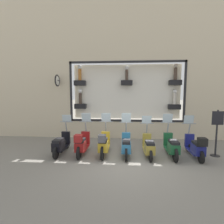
{
  "coord_description": "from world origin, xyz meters",
  "views": [
    {
      "loc": [
        -6.34,
        0.09,
        2.57
      ],
      "look_at": [
        2.08,
        0.71,
        1.65
      ],
      "focal_mm": 28.0,
      "sensor_mm": 36.0,
      "label": 1
    }
  ],
  "objects_px": {
    "scooter_navy_0": "(196,147)",
    "scooter_red_5": "(82,144)",
    "scooter_yellow_4": "(104,144)",
    "scooter_black_6": "(61,144)",
    "scooter_teal_3": "(126,145)",
    "scooter_green_1": "(172,146)",
    "scooter_olive_2": "(149,146)",
    "shop_sign_post": "(217,131)"
  },
  "relations": [
    {
      "from": "scooter_green_1",
      "to": "scooter_olive_2",
      "type": "relative_size",
      "value": 1.01
    },
    {
      "from": "scooter_green_1",
      "to": "scooter_yellow_4",
      "type": "distance_m",
      "value": 2.74
    },
    {
      "from": "scooter_navy_0",
      "to": "scooter_red_5",
      "type": "bearing_deg",
      "value": 89.86
    },
    {
      "from": "scooter_navy_0",
      "to": "scooter_olive_2",
      "type": "relative_size",
      "value": 1.0
    },
    {
      "from": "scooter_navy_0",
      "to": "scooter_red_5",
      "type": "height_order",
      "value": "scooter_red_5"
    },
    {
      "from": "scooter_red_5",
      "to": "shop_sign_post",
      "type": "bearing_deg",
      "value": -86.81
    },
    {
      "from": "scooter_olive_2",
      "to": "scooter_teal_3",
      "type": "distance_m",
      "value": 0.91
    },
    {
      "from": "scooter_navy_0",
      "to": "scooter_teal_3",
      "type": "bearing_deg",
      "value": 88.56
    },
    {
      "from": "scooter_teal_3",
      "to": "scooter_red_5",
      "type": "relative_size",
      "value": 1.0
    },
    {
      "from": "scooter_olive_2",
      "to": "shop_sign_post",
      "type": "xyz_separation_m",
      "value": [
        0.25,
        -2.74,
        0.62
      ]
    },
    {
      "from": "scooter_navy_0",
      "to": "scooter_green_1",
      "type": "relative_size",
      "value": 0.99
    },
    {
      "from": "scooter_navy_0",
      "to": "scooter_black_6",
      "type": "relative_size",
      "value": 1.0
    },
    {
      "from": "scooter_black_6",
      "to": "shop_sign_post",
      "type": "height_order",
      "value": "shop_sign_post"
    },
    {
      "from": "scooter_red_5",
      "to": "shop_sign_post",
      "type": "xyz_separation_m",
      "value": [
        0.31,
        -5.48,
        0.55
      ]
    },
    {
      "from": "scooter_teal_3",
      "to": "scooter_red_5",
      "type": "xyz_separation_m",
      "value": [
        -0.06,
        1.83,
        0.05
      ]
    },
    {
      "from": "scooter_red_5",
      "to": "scooter_green_1",
      "type": "bearing_deg",
      "value": -89.05
    },
    {
      "from": "scooter_green_1",
      "to": "scooter_yellow_4",
      "type": "bearing_deg",
      "value": 91.16
    },
    {
      "from": "scooter_green_1",
      "to": "scooter_teal_3",
      "type": "distance_m",
      "value": 1.83
    },
    {
      "from": "scooter_black_6",
      "to": "scooter_navy_0",
      "type": "bearing_deg",
      "value": -90.68
    },
    {
      "from": "scooter_teal_3",
      "to": "scooter_red_5",
      "type": "distance_m",
      "value": 1.83
    },
    {
      "from": "scooter_yellow_4",
      "to": "scooter_black_6",
      "type": "bearing_deg",
      "value": 88.45
    },
    {
      "from": "scooter_navy_0",
      "to": "scooter_teal_3",
      "type": "height_order",
      "value": "scooter_teal_3"
    },
    {
      "from": "scooter_navy_0",
      "to": "shop_sign_post",
      "type": "xyz_separation_m",
      "value": [
        0.32,
        -0.92,
        0.57
      ]
    },
    {
      "from": "scooter_teal_3",
      "to": "scooter_navy_0",
      "type": "bearing_deg",
      "value": -91.44
    },
    {
      "from": "scooter_yellow_4",
      "to": "shop_sign_post",
      "type": "height_order",
      "value": "shop_sign_post"
    },
    {
      "from": "scooter_green_1",
      "to": "scooter_black_6",
      "type": "relative_size",
      "value": 1.01
    },
    {
      "from": "scooter_black_6",
      "to": "scooter_green_1",
      "type": "bearing_deg",
      "value": -89.92
    },
    {
      "from": "scooter_black_6",
      "to": "shop_sign_post",
      "type": "relative_size",
      "value": 0.95
    },
    {
      "from": "scooter_red_5",
      "to": "scooter_navy_0",
      "type": "bearing_deg",
      "value": -90.14
    },
    {
      "from": "shop_sign_post",
      "to": "scooter_olive_2",
      "type": "bearing_deg",
      "value": 95.31
    },
    {
      "from": "scooter_teal_3",
      "to": "scooter_black_6",
      "type": "distance_m",
      "value": 2.74
    },
    {
      "from": "scooter_green_1",
      "to": "shop_sign_post",
      "type": "height_order",
      "value": "shop_sign_post"
    },
    {
      "from": "scooter_green_1",
      "to": "scooter_black_6",
      "type": "bearing_deg",
      "value": 90.08
    },
    {
      "from": "scooter_yellow_4",
      "to": "scooter_red_5",
      "type": "distance_m",
      "value": 0.91
    },
    {
      "from": "scooter_red_5",
      "to": "scooter_olive_2",
      "type": "bearing_deg",
      "value": -88.94
    },
    {
      "from": "scooter_black_6",
      "to": "scooter_red_5",
      "type": "bearing_deg",
      "value": -93.42
    },
    {
      "from": "scooter_teal_3",
      "to": "scooter_yellow_4",
      "type": "height_order",
      "value": "scooter_teal_3"
    },
    {
      "from": "scooter_black_6",
      "to": "scooter_yellow_4",
      "type": "bearing_deg",
      "value": -91.55
    },
    {
      "from": "scooter_navy_0",
      "to": "scooter_yellow_4",
      "type": "relative_size",
      "value": 0.99
    },
    {
      "from": "scooter_olive_2",
      "to": "scooter_red_5",
      "type": "height_order",
      "value": "scooter_red_5"
    },
    {
      "from": "shop_sign_post",
      "to": "scooter_navy_0",
      "type": "bearing_deg",
      "value": 109.05
    },
    {
      "from": "scooter_yellow_4",
      "to": "scooter_red_5",
      "type": "relative_size",
      "value": 1.0
    }
  ]
}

